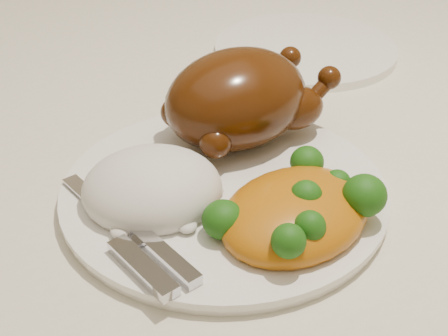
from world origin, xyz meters
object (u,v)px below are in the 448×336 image
dinner_plate (224,192)px  dining_table (132,208)px  roast_chicken (240,98)px  side_plate (305,49)px

dinner_plate → dining_table: bearing=103.2°
dinner_plate → roast_chicken: (0.06, 0.07, 0.05)m
roast_chicken → dining_table: bearing=130.5°
side_plate → roast_chicken: bearing=-140.2°
roast_chicken → side_plate: bearing=33.9°
dining_table → roast_chicken: size_ratio=8.49×
side_plate → dining_table: bearing=-164.7°
dinner_plate → roast_chicken: size_ratio=1.54×
dining_table → roast_chicken: 0.21m
dinner_plate → roast_chicken: bearing=50.1°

